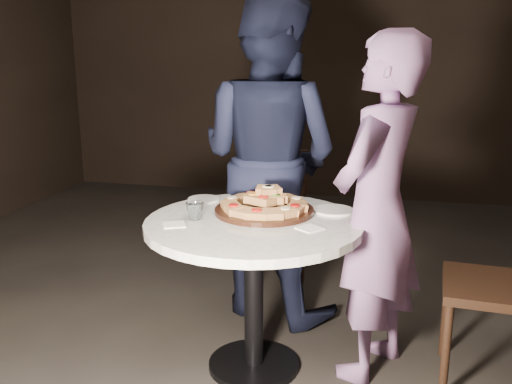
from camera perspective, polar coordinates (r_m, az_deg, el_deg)
floor at (r=3.20m, az=-0.05°, el=-15.97°), size 7.00×7.00×0.00m
table at (r=2.82m, az=-0.23°, el=-5.74°), size 1.25×1.25×0.80m
serving_board at (r=2.89m, az=0.83°, el=-1.87°), size 0.52×0.52×0.02m
focaccia_pile at (r=2.88m, az=0.92°, el=-1.00°), size 0.46×0.45×0.12m
plate_left at (r=3.15m, az=-5.26°, el=-0.72°), size 0.19×0.19×0.01m
plate_right at (r=2.94m, az=7.76°, el=-1.82°), size 0.23×0.23×0.01m
water_glass at (r=2.79m, az=-6.13°, el=-1.90°), size 0.11×0.11×0.08m
napkin_near at (r=2.73m, az=-8.19°, el=-3.24°), size 0.14×0.14×0.01m
napkin_far at (r=2.66m, az=5.40°, el=-3.63°), size 0.14×0.14×0.01m
chair_far at (r=4.05m, az=2.58°, el=-0.94°), size 0.52×0.54×0.96m
diner_navy at (r=3.43m, az=1.28°, el=3.32°), size 1.13×1.01×1.92m
diner_teal at (r=2.82m, az=12.03°, el=-1.80°), size 0.62×0.73×1.70m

